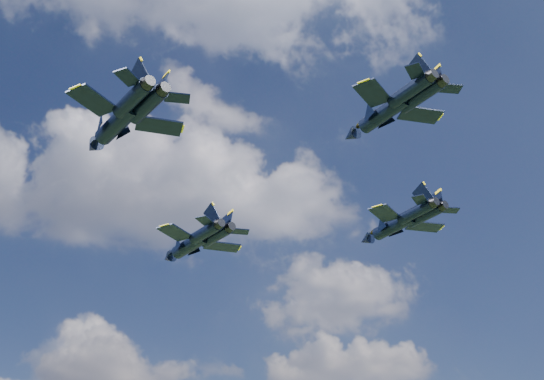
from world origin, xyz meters
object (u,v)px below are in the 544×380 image
at_px(jet_lead, 189,245).
at_px(jet_left, 115,124).
at_px(jet_slot, 381,114).
at_px(jet_right, 392,226).

xyz_separation_m(jet_lead, jet_left, (-6.43, -28.47, 2.34)).
height_order(jet_left, jet_slot, jet_left).
xyz_separation_m(jet_lead, jet_right, (29.66, -4.44, 1.56)).
distance_m(jet_right, jet_slot, 29.68).
distance_m(jet_left, jet_slot, 29.73).
bearing_deg(jet_right, jet_lead, 139.28).
bearing_deg(jet_lead, jet_right, -44.62).
bearing_deg(jet_left, jet_right, -1.67).
height_order(jet_right, jet_slot, jet_right).
distance_m(jet_lead, jet_slot, 40.44).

